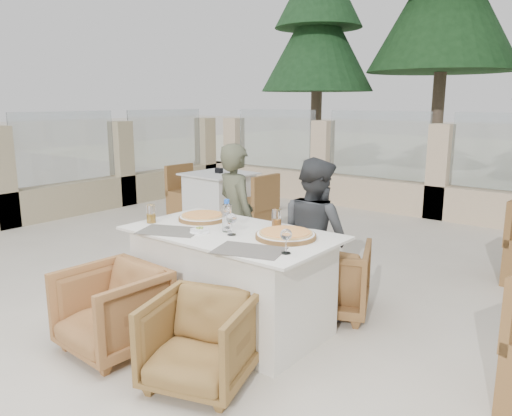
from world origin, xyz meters
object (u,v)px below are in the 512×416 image
Objects in this scene: dining_table at (232,280)px; bg_table_a at (219,201)px; water_bottle at (227,216)px; wine_glass_near at (232,223)px; armchair_far_right at (329,277)px; armchair_near_right at (200,342)px; diner_left at (236,218)px; wine_glass_centre at (226,216)px; pizza_right at (286,234)px; beer_glass_right at (276,219)px; beer_glass_left at (151,214)px; pizza_left at (203,217)px; olive_dish at (200,230)px; armchair_near_left at (112,310)px; diner_right at (315,238)px; armchair_far_left at (229,263)px; wine_glass_corner at (286,240)px.

dining_table is 0.98× the size of bg_table_a.
water_bottle is 0.11m from wine_glass_near.
water_bottle is 3.13m from bg_table_a.
armchair_far_right is 1.06× the size of armchair_near_right.
diner_left is at bearing 127.92° from dining_table.
armchair_near_right is at bearing 64.42° from armchair_far_right.
wine_glass_centre is at bearing 148.10° from dining_table.
beer_glass_right is at bearing 139.58° from pizza_right.
armchair_far_right is (1.13, 0.91, -0.54)m from beer_glass_left.
pizza_left is 0.54m from wine_glass_near.
armchair_near_left is at bearing -112.35° from olive_dish.
pizza_right reaches higher than bg_table_a.
beer_glass_right is at bearing 52.45° from water_bottle.
armchair_near_left is 0.48× the size of diner_left.
diner_right is (0.52, 0.79, -0.14)m from olive_dish.
water_bottle is at bearing -127.55° from beer_glass_right.
armchair_far_left is at bearing -42.62° from bg_table_a.
bg_table_a is (-2.04, 2.14, -0.48)m from wine_glass_centre.
water_bottle is 0.42× the size of armchair_far_left.
beer_glass_right reaches higher than bg_table_a.
pizza_left reaches higher than armchair_near_left.
bg_table_a reaches higher than armchair_far_left.
wine_glass_corner is at bearing -54.76° from pizza_right.
armchair_near_left is at bearing -120.11° from beer_glass_right.
armchair_near_right is (0.79, 0.07, -0.02)m from armchair_near_left.
armchair_near_left is at bearing -89.34° from pizza_left.
armchair_far_right reaches higher than armchair_far_left.
beer_glass_left reaches higher than bg_table_a.
olive_dish is (-0.37, -0.46, -0.05)m from beer_glass_right.
pizza_right is 2.97× the size of beer_glass_left.
pizza_left is 0.32m from wine_glass_centre.
dining_table is 2.44× the size of armchair_near_left.
armchair_far_right is 1.01m from diner_left.
armchair_far_left is at bearing -12.86° from armchair_far_right.
diner_right is 0.79× the size of bg_table_a.
armchair_near_right is (0.30, -0.66, -0.58)m from wine_glass_near.
wine_glass_centre is 0.24m from wine_glass_near.
dining_table is 0.85m from diner_left.
wine_glass_near is 0.58m from wine_glass_corner.
olive_dish is 1.18m from armchair_far_right.
diner_right is (0.38, 0.64, -0.24)m from water_bottle.
armchair_near_left is at bearing 79.46° from diner_right.
dining_table is 2.43× the size of armchair_far_right.
armchair_near_left is (-0.84, -0.90, -0.50)m from pizza_right.
wine_glass_corner is at bearing -0.25° from beer_glass_left.
armchair_far_left is at bearing 22.53° from diner_right.
wine_glass_near is 1.04m from armchair_far_right.
water_bottle is at bearing 149.18° from armchair_far_left.
diner_right is at bearing 60.18° from dining_table.
diner_left is 2.32m from bg_table_a.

